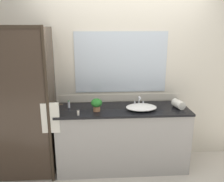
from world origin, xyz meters
The scene contains 10 objects.
ground_plane centered at (0.00, 0.00, 0.00)m, with size 8.00×8.00×0.00m, color beige.
wall_back_with_mirror centered at (0.00, 0.34, 1.30)m, with size 4.40×0.06×2.60m.
vanity_cabinet centered at (0.00, 0.01, 0.45)m, with size 1.80×0.58×0.90m.
shower_enclosure centered at (-1.27, -0.19, 1.02)m, with size 1.20×0.59×2.00m.
sink_basin centered at (0.24, -0.06, 0.93)m, with size 0.42×0.30×0.06m, color white.
faucet centered at (0.24, 0.12, 0.94)m, with size 0.17×0.13×0.14m.
potted_plant centered at (-0.36, -0.08, 1.00)m, with size 0.15×0.15×0.17m.
amenity_bottle_lotion centered at (-0.74, 0.08, 0.95)m, with size 0.03×0.03×0.10m.
amenity_bottle_body_wash centered at (-0.59, -0.22, 0.94)m, with size 0.03×0.03×0.08m.
rolled_towel_near_edge centered at (0.76, -0.03, 0.96)m, with size 0.11×0.11×0.18m, color silver.
Camera 1 is at (-0.34, -2.99, 1.99)m, focal length 37.46 mm.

